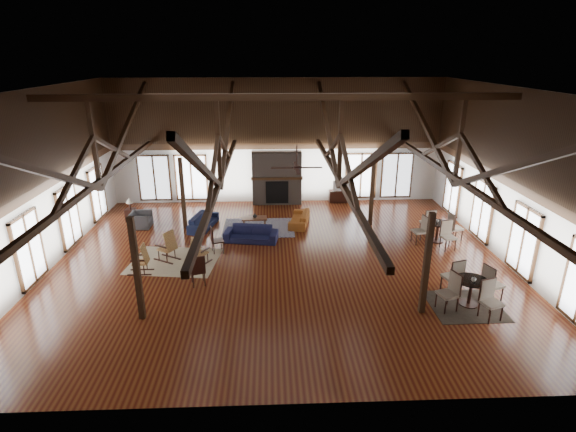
{
  "coord_description": "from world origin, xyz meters",
  "views": [
    {
      "loc": [
        -0.34,
        -14.63,
        7.07
      ],
      "look_at": [
        0.31,
        1.0,
        1.37
      ],
      "focal_mm": 28.0,
      "sensor_mm": 36.0,
      "label": 1
    }
  ],
  "objects_px": {
    "sofa_orange": "(299,218)",
    "coffee_table": "(254,219)",
    "sofa_navy_left": "(203,221)",
    "cafe_table_near": "(471,287)",
    "cafe_table_far": "(438,228)",
    "tv_console": "(341,196)",
    "sofa_navy_front": "(251,234)",
    "armchair": "(141,220)"
  },
  "relations": [
    {
      "from": "armchair",
      "to": "cafe_table_near",
      "type": "relative_size",
      "value": 0.43
    },
    {
      "from": "sofa_navy_front",
      "to": "tv_console",
      "type": "distance_m",
      "value": 6.5
    },
    {
      "from": "sofa_navy_left",
      "to": "cafe_table_near",
      "type": "distance_m",
      "value": 10.98
    },
    {
      "from": "armchair",
      "to": "tv_console",
      "type": "distance_m",
      "value": 9.64
    },
    {
      "from": "sofa_navy_front",
      "to": "cafe_table_far",
      "type": "distance_m",
      "value": 7.39
    },
    {
      "from": "cafe_table_near",
      "to": "cafe_table_far",
      "type": "relative_size",
      "value": 1.04
    },
    {
      "from": "sofa_orange",
      "to": "tv_console",
      "type": "height_order",
      "value": "tv_console"
    },
    {
      "from": "coffee_table",
      "to": "cafe_table_far",
      "type": "distance_m",
      "value": 7.53
    },
    {
      "from": "sofa_navy_front",
      "to": "sofa_navy_left",
      "type": "xyz_separation_m",
      "value": [
        -2.09,
        1.55,
        -0.02
      ]
    },
    {
      "from": "sofa_orange",
      "to": "coffee_table",
      "type": "xyz_separation_m",
      "value": [
        -1.95,
        -0.21,
        0.09
      ]
    },
    {
      "from": "sofa_orange",
      "to": "armchair",
      "type": "bearing_deg",
      "value": -78.56
    },
    {
      "from": "sofa_navy_left",
      "to": "cafe_table_far",
      "type": "distance_m",
      "value": 9.66
    },
    {
      "from": "sofa_orange",
      "to": "cafe_table_near",
      "type": "height_order",
      "value": "cafe_table_near"
    },
    {
      "from": "cafe_table_near",
      "to": "cafe_table_far",
      "type": "xyz_separation_m",
      "value": [
        0.72,
        4.76,
        -0.02
      ]
    },
    {
      "from": "sofa_orange",
      "to": "coffee_table",
      "type": "bearing_deg",
      "value": -72.63
    },
    {
      "from": "sofa_orange",
      "to": "coffee_table",
      "type": "height_order",
      "value": "sofa_orange"
    },
    {
      "from": "cafe_table_far",
      "to": "sofa_orange",
      "type": "bearing_deg",
      "value": 158.47
    },
    {
      "from": "armchair",
      "to": "coffee_table",
      "type": "bearing_deg",
      "value": -92.93
    },
    {
      "from": "armchair",
      "to": "cafe_table_far",
      "type": "xyz_separation_m",
      "value": [
        12.18,
        -2.08,
        0.23
      ]
    },
    {
      "from": "sofa_navy_left",
      "to": "tv_console",
      "type": "relative_size",
      "value": 1.66
    },
    {
      "from": "sofa_orange",
      "to": "cafe_table_far",
      "type": "relative_size",
      "value": 0.86
    },
    {
      "from": "cafe_table_near",
      "to": "cafe_table_far",
      "type": "bearing_deg",
      "value": 81.42
    },
    {
      "from": "sofa_navy_left",
      "to": "coffee_table",
      "type": "relative_size",
      "value": 1.76
    },
    {
      "from": "sofa_navy_front",
      "to": "coffee_table",
      "type": "bearing_deg",
      "value": 96.23
    },
    {
      "from": "sofa_orange",
      "to": "tv_console",
      "type": "xyz_separation_m",
      "value": [
        2.29,
        3.06,
        0.02
      ]
    },
    {
      "from": "sofa_navy_front",
      "to": "tv_console",
      "type": "xyz_separation_m",
      "value": [
        4.33,
        4.85,
        -0.01
      ]
    },
    {
      "from": "cafe_table_near",
      "to": "armchair",
      "type": "bearing_deg",
      "value": 149.18
    },
    {
      "from": "cafe_table_near",
      "to": "sofa_navy_left",
      "type": "bearing_deg",
      "value": 142.87
    },
    {
      "from": "sofa_navy_front",
      "to": "sofa_orange",
      "type": "height_order",
      "value": "sofa_navy_front"
    },
    {
      "from": "sofa_navy_front",
      "to": "cafe_table_near",
      "type": "height_order",
      "value": "cafe_table_near"
    },
    {
      "from": "cafe_table_far",
      "to": "cafe_table_near",
      "type": "bearing_deg",
      "value": -98.58
    },
    {
      "from": "coffee_table",
      "to": "cafe_table_near",
      "type": "bearing_deg",
      "value": -47.81
    },
    {
      "from": "cafe_table_far",
      "to": "tv_console",
      "type": "bearing_deg",
      "value": 120.55
    },
    {
      "from": "sofa_navy_front",
      "to": "armchair",
      "type": "xyz_separation_m",
      "value": [
        -4.8,
        1.77,
        0.01
      ]
    },
    {
      "from": "cafe_table_near",
      "to": "tv_console",
      "type": "height_order",
      "value": "cafe_table_near"
    },
    {
      "from": "sofa_orange",
      "to": "cafe_table_far",
      "type": "xyz_separation_m",
      "value": [
        5.34,
        -2.11,
        0.28
      ]
    },
    {
      "from": "coffee_table",
      "to": "cafe_table_far",
      "type": "xyz_separation_m",
      "value": [
        7.29,
        -1.9,
        0.19
      ]
    },
    {
      "from": "cafe_table_far",
      "to": "armchair",
      "type": "bearing_deg",
      "value": 170.31
    },
    {
      "from": "sofa_orange",
      "to": "cafe_table_far",
      "type": "height_order",
      "value": "cafe_table_far"
    },
    {
      "from": "sofa_navy_left",
      "to": "armchair",
      "type": "relative_size",
      "value": 1.99
    },
    {
      "from": "sofa_navy_front",
      "to": "cafe_table_near",
      "type": "xyz_separation_m",
      "value": [
        6.66,
        -5.07,
        0.27
      ]
    },
    {
      "from": "sofa_orange",
      "to": "cafe_table_near",
      "type": "bearing_deg",
      "value": 45.15
    }
  ]
}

